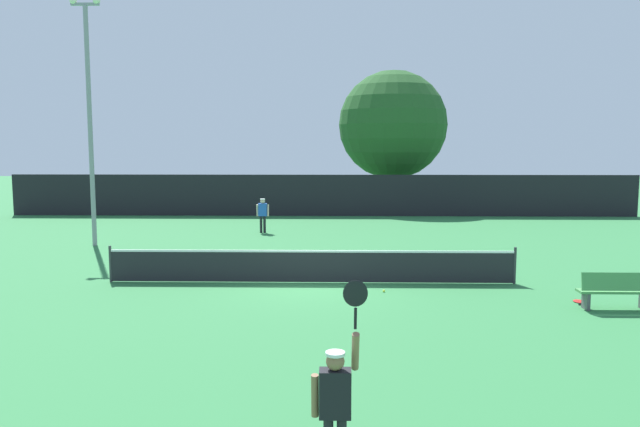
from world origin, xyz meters
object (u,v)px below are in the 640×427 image
at_px(parked_car_near, 207,195).
at_px(courtside_bench, 616,291).
at_px(spare_racket, 580,302).
at_px(light_pole, 89,109).
at_px(player_receiving, 263,212).
at_px(large_tree, 393,125).
at_px(player_serving, 336,395).
at_px(tennis_ball, 384,291).

bearing_deg(parked_car_near, courtside_bench, -54.09).
distance_m(courtside_bench, parked_car_near, 29.13).
distance_m(spare_racket, light_pole, 18.82).
relative_size(player_receiving, courtside_bench, 0.87).
bearing_deg(player_receiving, light_pole, 30.01).
height_order(courtside_bench, light_pole, light_pole).
bearing_deg(large_tree, player_receiving, -121.38).
relative_size(light_pole, large_tree, 1.11).
distance_m(player_serving, spare_racket, 10.58).
xyz_separation_m(player_serving, tennis_ball, (1.35, 9.45, -1.01)).
height_order(player_serving, light_pole, light_pole).
relative_size(player_serving, parked_car_near, 0.56).
bearing_deg(light_pole, large_tree, 48.59).
distance_m(player_serving, large_tree, 32.61).
height_order(player_receiving, spare_racket, player_receiving).
bearing_deg(courtside_bench, parked_car_near, 121.31).
xyz_separation_m(player_receiving, parked_car_near, (-5.02, 11.92, -0.17)).
bearing_deg(player_receiving, large_tree, -121.38).
relative_size(player_receiving, large_tree, 0.18).
bearing_deg(player_serving, tennis_ball, 81.90).
bearing_deg(large_tree, courtside_bench, -82.61).
bearing_deg(light_pole, courtside_bench, -29.53).
distance_m(player_serving, parked_car_near, 33.68).
bearing_deg(parked_car_near, tennis_ball, -62.84).
relative_size(player_serving, spare_racket, 4.67).
height_order(spare_racket, courtside_bench, courtside_bench).
distance_m(player_receiving, tennis_ball, 12.22).
bearing_deg(spare_racket, large_tree, 96.21).
xyz_separation_m(light_pole, parked_car_near, (1.30, 15.57, -4.62)).
distance_m(spare_racket, large_tree, 24.36).
relative_size(light_pole, parked_car_near, 2.22).
xyz_separation_m(courtside_bench, large_tree, (-3.16, 24.37, 4.76)).
bearing_deg(light_pole, tennis_ball, -34.88).
relative_size(player_serving, courtside_bench, 1.34).
xyz_separation_m(player_serving, light_pole, (-9.59, 17.08, 4.35)).
height_order(player_serving, player_receiving, player_serving).
bearing_deg(courtside_bench, tennis_ball, 162.92).
bearing_deg(spare_racket, light_pole, 151.51).
xyz_separation_m(courtside_bench, parked_car_near, (-15.14, 24.88, 0.30)).
relative_size(courtside_bench, parked_car_near, 0.41).
xyz_separation_m(player_receiving, light_pole, (-6.33, -3.65, 4.45)).
xyz_separation_m(tennis_ball, courtside_bench, (5.50, -1.69, 0.45)).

